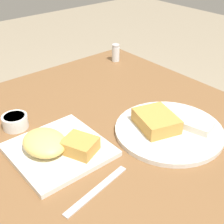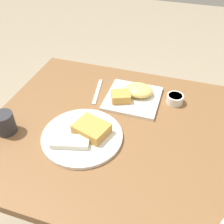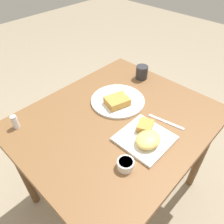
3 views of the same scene
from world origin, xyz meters
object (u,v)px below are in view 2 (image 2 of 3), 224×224
object	(u,v)px
plate_square_near	(133,95)
butter_knife	(97,91)
plate_oval_far	(83,135)
sauce_ramekin	(175,99)
coffee_mug	(5,123)

from	to	relation	value
plate_square_near	butter_knife	distance (m)	0.17
plate_square_near	butter_knife	bearing A→B (deg)	-0.59
plate_oval_far	sauce_ramekin	world-z (taller)	plate_oval_far
sauce_ramekin	butter_knife	world-z (taller)	sauce_ramekin
butter_knife	coffee_mug	size ratio (longest dim) A/B	2.26
plate_oval_far	plate_square_near	bearing A→B (deg)	-112.25
butter_knife	sauce_ramekin	bearing A→B (deg)	84.49
plate_square_near	butter_knife	xyz separation A→B (m)	(0.17, -0.00, -0.02)
plate_oval_far	butter_knife	size ratio (longest dim) A/B	1.59
plate_square_near	sauce_ramekin	xyz separation A→B (m)	(-0.18, -0.03, -0.00)
plate_oval_far	butter_knife	world-z (taller)	plate_oval_far
plate_square_near	plate_oval_far	world-z (taller)	plate_square_near
sauce_ramekin	plate_square_near	bearing A→B (deg)	9.15
plate_square_near	plate_oval_far	size ratio (longest dim) A/B	0.76
plate_square_near	coffee_mug	distance (m)	0.54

